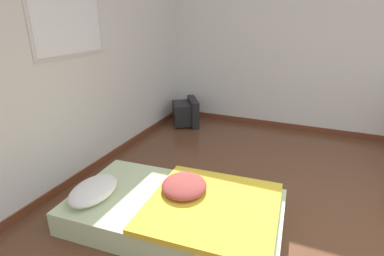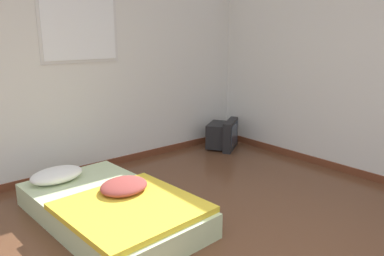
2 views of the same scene
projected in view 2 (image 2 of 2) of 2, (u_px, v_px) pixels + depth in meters
The scene contains 3 objects.
wall_back at pixel (27, 68), 3.96m from camera, with size 8.38×0.08×2.60m.
mattress_bed at pixel (110, 206), 3.37m from camera, with size 1.13×1.87×0.36m.
crt_tv at pixel (223, 135), 5.49m from camera, with size 0.61×0.58×0.43m.
Camera 2 is at (-1.20, -1.25, 1.65)m, focal length 35.00 mm.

